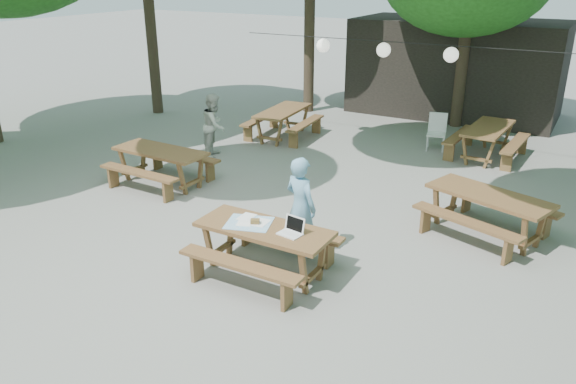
# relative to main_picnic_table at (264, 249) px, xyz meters

# --- Properties ---
(ground) EXTENTS (80.00, 80.00, 0.00)m
(ground) POSITION_rel_main_picnic_table_xyz_m (-0.64, 0.77, -0.39)
(ground) COLOR slate
(ground) RESTS_ON ground
(pavilion) EXTENTS (6.00, 3.00, 2.80)m
(pavilion) POSITION_rel_main_picnic_table_xyz_m (-0.14, 11.27, 1.01)
(pavilion) COLOR black
(pavilion) RESTS_ON ground
(main_picnic_table) EXTENTS (2.00, 1.58, 0.75)m
(main_picnic_table) POSITION_rel_main_picnic_table_xyz_m (0.00, 0.00, 0.00)
(main_picnic_table) COLOR brown
(main_picnic_table) RESTS_ON ground
(picnic_table_nw) EXTENTS (2.02, 1.63, 0.75)m
(picnic_table_nw) POSITION_rel_main_picnic_table_xyz_m (-3.80, 2.07, 0.00)
(picnic_table_nw) COLOR brown
(picnic_table_nw) RESTS_ON ground
(picnic_table_ne) EXTENTS (2.30, 2.10, 0.75)m
(picnic_table_ne) POSITION_rel_main_picnic_table_xyz_m (2.58, 2.93, 0.00)
(picnic_table_ne) COLOR brown
(picnic_table_ne) RESTS_ON ground
(picnic_table_far_w) EXTENTS (1.72, 2.06, 0.75)m
(picnic_table_far_w) POSITION_rel_main_picnic_table_xyz_m (-3.35, 6.31, 0.00)
(picnic_table_far_w) COLOR brown
(picnic_table_far_w) RESTS_ON ground
(picnic_table_far_e) EXTENTS (1.69, 2.04, 0.75)m
(picnic_table_far_e) POSITION_rel_main_picnic_table_xyz_m (1.71, 7.24, 0.00)
(picnic_table_far_e) COLOR brown
(picnic_table_far_e) RESTS_ON ground
(woman) EXTENTS (0.67, 0.53, 1.60)m
(woman) POSITION_rel_main_picnic_table_xyz_m (0.16, 0.81, 0.41)
(woman) COLOR #6CA3C5
(woman) RESTS_ON ground
(second_person) EXTENTS (0.78, 0.88, 1.50)m
(second_person) POSITION_rel_main_picnic_table_xyz_m (-3.98, 4.17, 0.36)
(second_person) COLOR beige
(second_person) RESTS_ON ground
(plastic_chair) EXTENTS (0.52, 0.52, 0.90)m
(plastic_chair) POSITION_rel_main_picnic_table_xyz_m (0.50, 7.24, -0.13)
(plastic_chair) COLOR silver
(plastic_chair) RESTS_ON ground
(laptop) EXTENTS (0.37, 0.31, 0.24)m
(laptop) POSITION_rel_main_picnic_table_xyz_m (0.46, 0.02, 0.42)
(laptop) COLOR white
(laptop) RESTS_ON main_picnic_table
(tabletop_clutter) EXTENTS (0.78, 0.72, 0.08)m
(tabletop_clutter) POSITION_rel_main_picnic_table_xyz_m (-0.25, 0.01, 0.37)
(tabletop_clutter) COLOR #3D97D0
(tabletop_clutter) RESTS_ON main_picnic_table
(paper_lanterns) EXTENTS (9.00, 0.34, 0.38)m
(paper_lanterns) POSITION_rel_main_picnic_table_xyz_m (-0.82, 6.77, 2.02)
(paper_lanterns) COLOR black
(paper_lanterns) RESTS_ON ground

